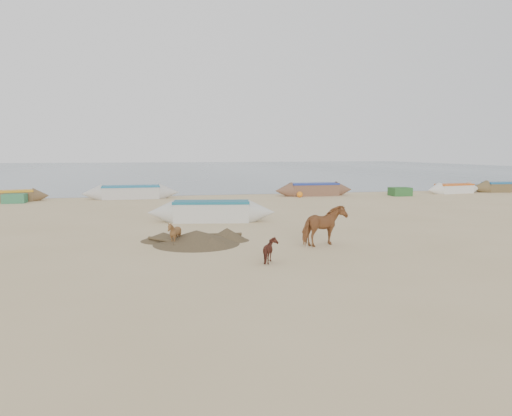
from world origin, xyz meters
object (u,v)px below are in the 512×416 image
Objects in this scene: cow_adult at (324,226)px; calf_right at (271,251)px; near_canoe at (211,211)px; calf_front at (174,234)px.

cow_adult reaches higher than calf_right.
near_canoe reaches higher than calf_right.
near_canoe is at bearing 138.27° from calf_front.
cow_adult is at bearing -56.06° from near_canoe.
calf_right is at bearing -76.24° from near_canoe.
calf_front is 4.29m from calf_right.
calf_front is at bearing 55.33° from cow_adult.
calf_right is 9.37m from near_canoe.
cow_adult reaches higher than calf_front.
calf_front is 6.42m from near_canoe.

